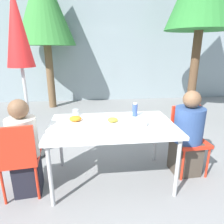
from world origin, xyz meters
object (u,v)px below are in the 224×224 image
object	(u,v)px
closed_umbrella	(18,37)
salad_bowl	(140,123)
person_left	(25,150)
chair_left	(18,155)
chair_right	(188,134)
drinking_cup	(76,113)
person_right	(187,136)
tree_behind_left	(44,6)
bottle	(135,110)

from	to	relation	value
closed_umbrella	salad_bowl	bearing A→B (deg)	-27.77
person_left	closed_umbrella	size ratio (longest dim) A/B	0.47
chair_left	person_left	bearing A→B (deg)	57.99
person_left	closed_umbrella	bearing A→B (deg)	95.01
person_left	chair_right	size ratio (longest dim) A/B	1.26
closed_umbrella	chair_right	bearing A→B (deg)	-14.29
person_left	drinking_cup	bearing A→B (deg)	34.47
person_right	salad_bowl	distance (m)	0.73
person_right	drinking_cup	size ratio (longest dim) A/B	12.58
closed_umbrella	tree_behind_left	xyz separation A→B (m)	(-0.18, 2.80, 0.86)
bottle	person_right	bearing A→B (deg)	-17.19
chair_right	closed_umbrella	xyz separation A→B (m)	(-2.18, 0.55, 1.23)
person_right	drinking_cup	world-z (taller)	person_right
salad_bowl	tree_behind_left	bearing A→B (deg)	114.74
chair_right	tree_behind_left	distance (m)	4.60
chair_left	person_left	world-z (taller)	person_left
closed_umbrella	bottle	distance (m)	1.79
chair_right	bottle	distance (m)	0.78
drinking_cup	tree_behind_left	size ratio (longest dim) A/B	0.02
chair_right	person_right	xyz separation A→B (m)	(-0.05, -0.08, 0.00)
person_left	closed_umbrella	world-z (taller)	closed_umbrella
closed_umbrella	tree_behind_left	world-z (taller)	tree_behind_left
drinking_cup	chair_left	bearing A→B (deg)	-136.28
chair_left	person_right	world-z (taller)	person_right
bottle	salad_bowl	bearing A→B (deg)	-91.59
chair_left	chair_right	distance (m)	2.08
person_left	chair_right	bearing A→B (deg)	0.66
person_left	chair_right	xyz separation A→B (m)	(2.01, 0.25, -0.01)
person_left	tree_behind_left	distance (m)	4.18
chair_right	bottle	bearing A→B (deg)	-13.12
chair_left	drinking_cup	bearing A→B (deg)	37.15
chair_left	salad_bowl	bearing A→B (deg)	-1.40
chair_right	drinking_cup	size ratio (longest dim) A/B	9.90
closed_umbrella	salad_bowl	xyz separation A→B (m)	(1.47, -0.77, -0.96)
person_right	drinking_cup	distance (m)	1.48
chair_left	bottle	distance (m)	1.46
person_right	drinking_cup	bearing A→B (deg)	-15.31
person_left	bottle	world-z (taller)	person_left
chair_left	closed_umbrella	distance (m)	1.52
tree_behind_left	closed_umbrella	bearing A→B (deg)	-86.38
person_left	tree_behind_left	world-z (taller)	tree_behind_left
chair_right	closed_umbrella	size ratio (longest dim) A/B	0.37
person_right	salad_bowl	xyz separation A→B (m)	(-0.66, -0.14, 0.26)
salad_bowl	bottle	bearing A→B (deg)	88.41
chair_left	closed_umbrella	bearing A→B (deg)	91.41
chair_left	tree_behind_left	world-z (taller)	tree_behind_left
chair_right	salad_bowl	distance (m)	0.79
person_right	bottle	xyz separation A→B (m)	(-0.65, 0.20, 0.32)
bottle	tree_behind_left	xyz separation A→B (m)	(-1.65, 3.23, 1.77)
chair_right	salad_bowl	bearing A→B (deg)	13.74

